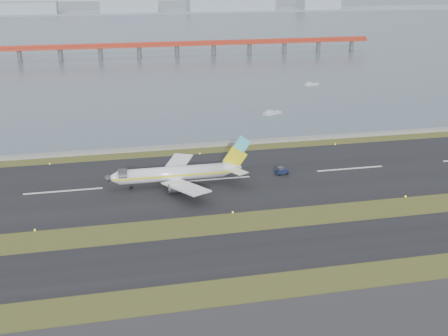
% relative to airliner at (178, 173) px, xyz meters
% --- Properties ---
extents(ground, '(1000.00, 1000.00, 0.00)m').
position_rel_airliner_xyz_m(ground, '(10.14, -27.86, -3.46)').
color(ground, '#414E1C').
rests_on(ground, ground).
extents(taxiway_strip, '(1000.00, 18.00, 0.10)m').
position_rel_airliner_xyz_m(taxiway_strip, '(10.14, -39.86, -3.41)').
color(taxiway_strip, black).
rests_on(taxiway_strip, ground).
extents(runway_strip, '(1000.00, 45.00, 0.10)m').
position_rel_airliner_xyz_m(runway_strip, '(10.14, 2.14, -3.41)').
color(runway_strip, black).
rests_on(runway_strip, ground).
extents(seawall, '(1000.00, 2.50, 1.00)m').
position_rel_airliner_xyz_m(seawall, '(10.14, 32.14, -2.96)').
color(seawall, gray).
rests_on(seawall, ground).
extents(bay_water, '(1400.00, 800.00, 1.30)m').
position_rel_airliner_xyz_m(bay_water, '(10.14, 432.14, -3.46)').
color(bay_water, '#4A5E6A').
rests_on(bay_water, ground).
extents(red_pier, '(260.00, 5.00, 10.20)m').
position_rel_airliner_xyz_m(red_pier, '(30.14, 222.14, 3.82)').
color(red_pier, '#A62E1C').
rests_on(red_pier, ground).
extents(far_shoreline, '(1400.00, 80.00, 60.50)m').
position_rel_airliner_xyz_m(far_shoreline, '(23.76, 592.14, 2.61)').
color(far_shoreline, '#94A2AF').
rests_on(far_shoreline, ground).
extents(airliner, '(38.52, 32.89, 12.80)m').
position_rel_airliner_xyz_m(airliner, '(0.00, 0.00, 0.00)').
color(airliner, white).
rests_on(airliner, ground).
extents(pushback_tug, '(3.82, 2.69, 2.23)m').
position_rel_airliner_xyz_m(pushback_tug, '(29.41, 2.01, -2.38)').
color(pushback_tug, black).
rests_on(pushback_tug, ground).
extents(workboat_near, '(8.01, 5.44, 1.87)m').
position_rel_airliner_xyz_m(workboat_near, '(46.39, 67.26, -2.87)').
color(workboat_near, silver).
rests_on(workboat_near, ground).
extents(workboat_far, '(7.54, 3.74, 1.75)m').
position_rel_airliner_xyz_m(workboat_far, '(81.58, 117.39, -2.90)').
color(workboat_far, silver).
rests_on(workboat_far, ground).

